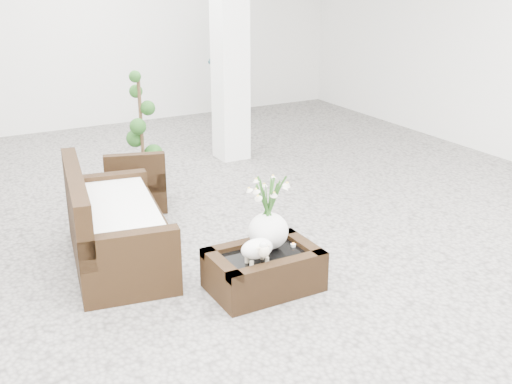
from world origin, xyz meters
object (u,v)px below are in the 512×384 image
loveseat (117,216)px  coffee_table (264,272)px  armchair (135,177)px  topiary (141,125)px

loveseat → coffee_table: bearing=-131.0°
armchair → loveseat: loveseat is taller
armchair → coffee_table: bearing=114.3°
coffee_table → topiary: bearing=87.9°
loveseat → armchair: bearing=-15.5°
coffee_table → loveseat: bearing=129.4°
coffee_table → loveseat: loveseat is taller
armchair → topiary: (0.44, 1.00, 0.32)m
coffee_table → topiary: (0.12, 3.36, 0.51)m
coffee_table → topiary: topiary is taller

